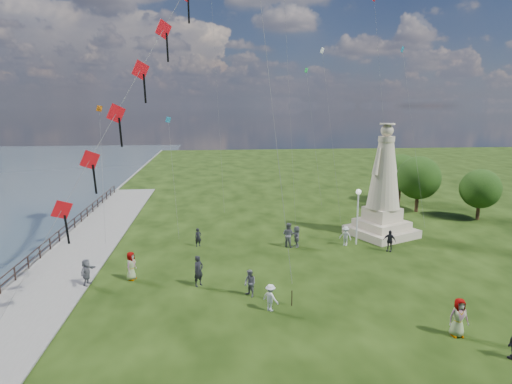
{
  "coord_description": "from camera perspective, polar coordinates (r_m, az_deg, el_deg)",
  "views": [
    {
      "loc": [
        -3.7,
        -18.78,
        10.93
      ],
      "look_at": [
        -1.0,
        8.0,
        5.5
      ],
      "focal_mm": 30.0,
      "sensor_mm": 36.0,
      "label": 1
    }
  ],
  "objects": [
    {
      "name": "person_2",
      "position": [
        23.82,
        1.93,
        -13.89
      ],
      "size": [
        1.05,
        1.04,
        1.51
      ],
      "primitive_type": "imported",
      "rotation": [
        0.0,
        0.0,
        2.37
      ],
      "color": "silver",
      "rests_on": "ground"
    },
    {
      "name": "person_1",
      "position": [
        25.41,
        -0.81,
        -12.07
      ],
      "size": [
        0.84,
        0.92,
        1.62
      ],
      "primitive_type": "imported",
      "rotation": [
        0.0,
        0.0,
        -0.97
      ],
      "color": "#595960",
      "rests_on": "ground"
    },
    {
      "name": "person_8",
      "position": [
        34.89,
        11.84,
        -5.76
      ],
      "size": [
        1.11,
        1.05,
        1.56
      ],
      "primitive_type": "imported",
      "rotation": [
        0.0,
        0.0,
        -0.7
      ],
      "color": "silver",
      "rests_on": "ground"
    },
    {
      "name": "person_7",
      "position": [
        33.9,
        4.32,
        -5.71
      ],
      "size": [
        1.09,
        1.06,
        1.94
      ],
      "primitive_type": "imported",
      "rotation": [
        0.0,
        0.0,
        2.41
      ],
      "color": "#595960",
      "rests_on": "ground"
    },
    {
      "name": "person_4",
      "position": [
        23.49,
        25.4,
        -14.87
      ],
      "size": [
        0.98,
        0.64,
        1.93
      ],
      "primitive_type": "imported",
      "rotation": [
        0.0,
        0.0,
        -0.07
      ],
      "color": "#595960",
      "rests_on": "ground"
    },
    {
      "name": "red_kite_train",
      "position": [
        23.76,
        -15.4,
        14.53
      ],
      "size": [
        10.03,
        9.35,
        19.9
      ],
      "color": "black",
      "rests_on": "ground"
    },
    {
      "name": "lamppost",
      "position": [
        34.74,
        13.44,
        -1.68
      ],
      "size": [
        0.42,
        0.42,
        4.52
      ],
      "color": "silver",
      "rests_on": "ground"
    },
    {
      "name": "person_10",
      "position": [
        28.76,
        -16.32,
        -9.43
      ],
      "size": [
        0.81,
        1.03,
        1.85
      ],
      "primitive_type": "imported",
      "rotation": [
        0.0,
        0.0,
        1.26
      ],
      "color": "#595960",
      "rests_on": "ground"
    },
    {
      "name": "statue",
      "position": [
        37.67,
        16.61,
        -0.3
      ],
      "size": [
        6.19,
        6.19,
        9.54
      ],
      "rotation": [
        0.0,
        0.0,
        0.42
      ],
      "color": "beige",
      "rests_on": "ground"
    },
    {
      "name": "small_kites",
      "position": [
        43.16,
        3.41,
        16.01
      ],
      "size": [
        28.97,
        16.02,
        28.5
      ],
      "color": "#196D97",
      "rests_on": "ground"
    },
    {
      "name": "waterfront",
      "position": [
        32.02,
        -26.89,
        -9.97
      ],
      "size": [
        200.0,
        200.0,
        1.51
      ],
      "color": "#33444D",
      "rests_on": "ground"
    },
    {
      "name": "tree_row",
      "position": [
        48.62,
        21.71,
        1.7
      ],
      "size": [
        8.62,
        12.36,
        5.86
      ],
      "color": "#382314",
      "rests_on": "ground"
    },
    {
      "name": "person_0",
      "position": [
        26.96,
        -7.68,
        -10.38
      ],
      "size": [
        0.83,
        0.82,
        1.94
      ],
      "primitive_type": "imported",
      "rotation": [
        0.0,
        0.0,
        0.77
      ],
      "color": "black",
      "rests_on": "ground"
    },
    {
      "name": "person_5",
      "position": [
        28.68,
        -21.65,
        -10.05
      ],
      "size": [
        1.01,
        1.65,
        1.66
      ],
      "primitive_type": "imported",
      "rotation": [
        0.0,
        0.0,
        1.33
      ],
      "color": "#595960",
      "rests_on": "ground"
    },
    {
      "name": "person_9",
      "position": [
        34.36,
        17.38,
        -6.23
      ],
      "size": [
        1.07,
        1.0,
        1.66
      ],
      "primitive_type": "imported",
      "rotation": [
        0.0,
        0.0,
        -0.68
      ],
      "color": "black",
      "rests_on": "ground"
    },
    {
      "name": "person_6",
      "position": [
        34.26,
        -7.72,
        -6.01
      ],
      "size": [
        0.63,
        0.53,
        1.48
      ],
      "primitive_type": "imported",
      "rotation": [
        0.0,
        0.0,
        0.39
      ],
      "color": "black",
      "rests_on": "ground"
    },
    {
      "name": "person_11",
      "position": [
        34.03,
        5.42,
        -5.91
      ],
      "size": [
        0.76,
        1.59,
        1.67
      ],
      "primitive_type": "imported",
      "rotation": [
        0.0,
        0.0,
        4.77
      ],
      "color": "#595960",
      "rests_on": "ground"
    }
  ]
}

